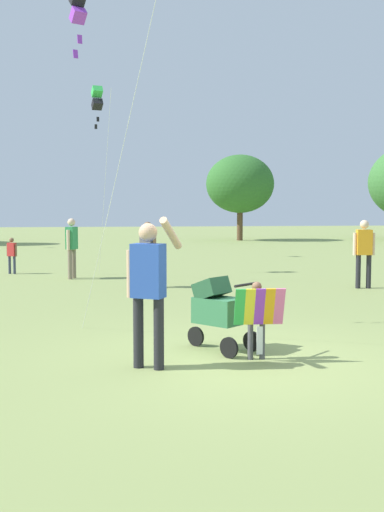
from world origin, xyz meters
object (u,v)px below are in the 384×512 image
at_px(stroller, 218,307).
at_px(person_red_shirt, 12,253).
at_px(kite_adult_black, 79,11).
at_px(person_kid_running, 148,249).
at_px(person_couple_left, 72,243).
at_px(child_with_butterfly_kite, 257,313).
at_px(person_sitting_far, 364,248).
at_px(person_adult_flyer, 148,281).
at_px(kite_green_novelty, 97,99).

bearing_deg(stroller, person_red_shirt, 111.13).
relative_size(kite_adult_black, person_kid_running, 3.31).
xyz_separation_m(stroller, person_couple_left, (-2.34, 9.25, 0.39)).
distance_m(stroller, kite_adult_black, 5.23).
bearing_deg(child_with_butterfly_kite, person_red_shirt, 111.82).
relative_size(person_couple_left, person_kid_running, 1.03).
bearing_deg(person_sitting_far, stroller, -128.99).
height_order(person_sitting_far, person_couple_left, person_couple_left).
relative_size(child_with_butterfly_kite, person_sitting_far, 0.61).
bearing_deg(person_adult_flyer, person_red_shirt, 105.16).
distance_m(child_with_butterfly_kite, person_adult_flyer, 1.51).
relative_size(person_adult_flyer, person_sitting_far, 1.11).
bearing_deg(person_kid_running, person_sitting_far, -10.25).
bearing_deg(person_adult_flyer, child_with_butterfly_kite, 8.13).
bearing_deg(kite_adult_black, person_kid_running, 73.59).
distance_m(kite_green_novelty, person_sitting_far, 8.87).
height_order(person_sitting_far, person_kid_running, person_sitting_far).
relative_size(child_with_butterfly_kite, kite_adult_black, 0.19).
bearing_deg(person_red_shirt, child_with_butterfly_kite, -68.18).
relative_size(kite_adult_black, person_sitting_far, 3.22).
xyz_separation_m(person_sitting_far, person_kid_running, (-5.26, 0.95, -0.03)).
relative_size(kite_green_novelty, person_sitting_far, 3.31).
distance_m(person_adult_flyer, person_couple_left, 10.16).
height_order(child_with_butterfly_kite, person_adult_flyer, person_adult_flyer).
xyz_separation_m(person_red_shirt, person_sitting_far, (9.06, -4.83, 0.35)).
bearing_deg(person_red_shirt, kite_green_novelty, -9.54).
bearing_deg(kite_adult_black, kite_green_novelty, 87.97).
bearing_deg(person_red_shirt, person_kid_running, -45.58).
xyz_separation_m(child_with_butterfly_kite, person_red_shirt, (-4.59, 11.46, 0.02)).
bearing_deg(person_sitting_far, child_with_butterfly_kite, -123.96).
distance_m(kite_adult_black, person_kid_running, 6.71).
height_order(kite_green_novelty, person_couple_left, kite_green_novelty).
xyz_separation_m(stroller, kite_green_novelty, (-1.58, 10.40, 4.60)).
bearing_deg(stroller, child_with_butterfly_kite, -57.23).
bearing_deg(kite_green_novelty, child_with_butterfly_kite, -79.79).
relative_size(stroller, person_couple_left, 0.61).
bearing_deg(kite_adult_black, person_red_shirt, 104.45).
height_order(person_adult_flyer, person_red_shirt, person_adult_flyer).
height_order(person_adult_flyer, person_kid_running, person_adult_flyer).
xyz_separation_m(kite_adult_black, kite_green_novelty, (0.30, 8.50, 0.10)).
distance_m(kite_green_novelty, person_kid_running, 5.58).
distance_m(person_adult_flyer, stroller, 1.40).
bearing_deg(person_sitting_far, kite_green_novelty, 145.79).
height_order(person_adult_flyer, kite_adult_black, kite_adult_black).
distance_m(kite_adult_black, person_red_shirt, 10.25).
bearing_deg(person_sitting_far, person_kid_running, 169.75).
bearing_deg(stroller, person_kid_running, 93.23).
xyz_separation_m(kite_green_novelty, person_sitting_far, (6.46, -4.39, -4.21)).
height_order(stroller, kite_green_novelty, kite_green_novelty).
distance_m(stroller, person_couple_left, 9.55).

